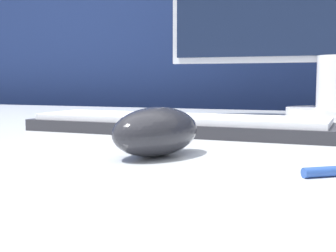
% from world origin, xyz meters
% --- Properties ---
extents(partition_panel, '(5.00, 0.03, 1.43)m').
position_xyz_m(partition_panel, '(0.00, 0.66, 0.72)').
color(partition_panel, navy).
rests_on(partition_panel, ground_plane).
extents(computer_mouse_near, '(0.09, 0.12, 0.05)m').
position_xyz_m(computer_mouse_near, '(0.06, -0.19, 0.75)').
color(computer_mouse_near, '#232328').
rests_on(computer_mouse_near, desk).
extents(keyboard, '(0.43, 0.14, 0.02)m').
position_xyz_m(keyboard, '(0.01, -0.00, 0.74)').
color(keyboard, '#28282D').
rests_on(keyboard, desk).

